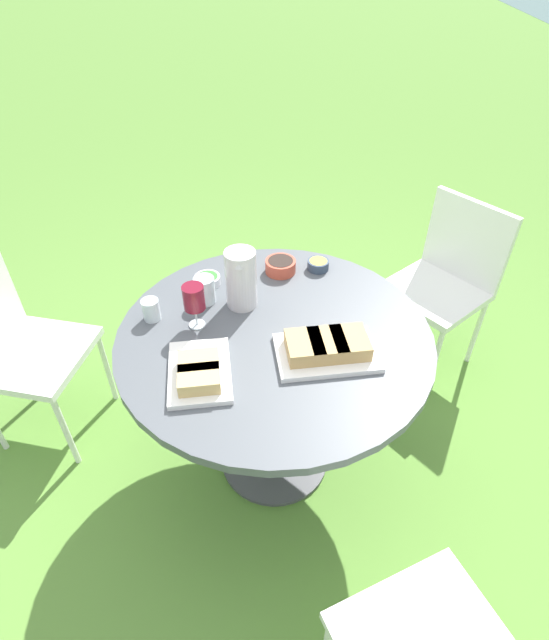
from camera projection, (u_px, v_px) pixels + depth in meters
name	position (u px, v px, depth m)	size (l,w,h in m)	color
ground_plane	(274.00, 458.00, 2.30)	(40.00, 40.00, 0.00)	#5B8C38
dining_table	(274.00, 358.00, 1.88)	(1.15, 1.15, 0.77)	#4C4C51
chair_near_left	(14.00, 340.00, 2.14)	(0.51, 0.49, 0.89)	white
chair_far_back	(447.00, 274.00, 2.52)	(0.61, 0.61, 0.89)	white
water_pitcher	(241.00, 279.00, 1.86)	(0.13, 0.12, 0.23)	silver
wine_glass	(194.00, 299.00, 1.76)	(0.08, 0.08, 0.17)	silver
platter_bread_main	(327.00, 348.00, 1.69)	(0.28, 0.38, 0.07)	white
platter_charcuterie	(199.00, 372.00, 1.61)	(0.32, 0.25, 0.07)	white
bowl_fries	(318.00, 264.00, 2.10)	(0.09, 0.09, 0.04)	#334256
bowl_salad	(207.00, 280.00, 2.02)	(0.10, 0.10, 0.04)	silver
bowl_olives	(280.00, 265.00, 2.08)	(0.13, 0.13, 0.06)	#B74733
cup_water_near	(205.00, 290.00, 1.91)	(0.08, 0.08, 0.11)	silver
cup_water_far	(151.00, 310.00, 1.84)	(0.06, 0.06, 0.08)	silver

